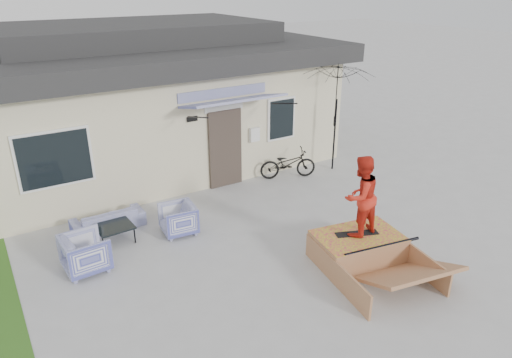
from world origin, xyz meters
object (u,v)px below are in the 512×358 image
skateboard (357,233)px  skater (361,195)px  armchair_left (85,251)px  coffee_table (114,233)px  skate_ramp (357,248)px  loveseat (107,216)px  bicycle (288,161)px  armchair_right (178,218)px  patio_umbrella (336,111)px

skateboard → skater: (0.00, 0.00, 0.84)m
armchair_left → skateboard: bearing=-121.0°
coffee_table → skate_ramp: skate_ramp is taller
loveseat → bicycle: bearing=-177.4°
bicycle → skate_ramp: 4.40m
skater → armchair_right: bearing=-52.8°
armchair_right → coffee_table: 1.38m
armchair_left → skater: 5.38m
coffee_table → armchair_left: bearing=-133.4°
loveseat → armchair_right: (1.27, -1.03, 0.06)m
coffee_table → skater: skater is taller
coffee_table → skateboard: (3.90, -3.28, 0.40)m
skate_ramp → skater: 1.14m
armchair_left → bicycle: bearing=-77.5°
bicycle → skate_ramp: (-1.30, -4.20, -0.23)m
skateboard → coffee_table: bearing=162.0°
armchair_left → bicycle: (5.97, 1.69, 0.10)m
coffee_table → skate_ramp: bearing=-40.6°
armchair_left → patio_umbrella: bearing=-81.8°
skateboard → skater: size_ratio=0.53×
loveseat → skateboard: 5.48m
armchair_left → skater: bearing=-121.0°
armchair_left → skater: skater is taller
armchair_left → skate_ramp: size_ratio=0.37×
loveseat → coffee_table: loveseat is taller
patio_umbrella → skate_ramp: bearing=-124.9°
armchair_right → skateboard: 3.86m
coffee_table → skateboard: skateboard is taller
armchair_right → loveseat: bearing=-122.9°
loveseat → skateboard: bearing=134.5°
loveseat → armchair_left: 1.65m
armchair_left → loveseat: bearing=-33.1°
armchair_right → skater: skater is taller
coffee_table → bicycle: bearing=9.5°
bicycle → skater: (-1.29, -4.15, 0.91)m
coffee_table → bicycle: size_ratio=0.47×
loveseat → skate_ramp: size_ratio=0.71×
patio_umbrella → skate_ramp: size_ratio=1.09×
loveseat → bicycle: (5.16, 0.26, 0.20)m
skateboard → patio_umbrella: bearing=76.9°
coffee_table → patio_umbrella: (6.70, 0.70, 1.56)m
skate_ramp → loveseat: bearing=144.3°
armchair_left → armchair_right: 2.12m
armchair_right → skater: size_ratio=0.46×
skate_ramp → armchair_right: bearing=141.5°
coffee_table → skate_ramp: (3.89, -3.33, 0.09)m
patio_umbrella → skater: size_ratio=1.50×
skateboard → armchair_left: bearing=174.4°
skater → skate_ramp: bearing=75.0°
bicycle → armchair_left: bearing=126.7°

